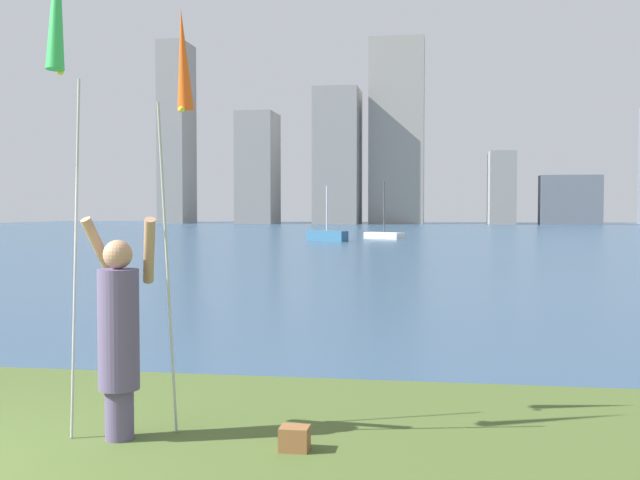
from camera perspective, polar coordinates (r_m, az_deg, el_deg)
name	(u,v)px	position (r m, az deg, el deg)	size (l,w,h in m)	color
ground	(380,238)	(56.35, 4.46, 0.13)	(120.00, 138.00, 0.12)	#475B28
person	(119,330)	(7.26, -14.55, -6.43)	(0.74, 0.54, 2.01)	#594C72
kite_flag_left	(58,7)	(7.39, -18.71, 15.88)	(0.16, 0.54, 4.63)	#B2B2B7
kite_flag_right	(182,74)	(7.58, -10.08, 11.91)	(0.16, 0.83, 3.95)	#B2B2B7
bag	(295,438)	(6.90, -1.88, -14.36)	(0.25, 0.21, 0.21)	brown
sailboat_2	(384,235)	(54.37, 4.72, 0.38)	(2.93, 2.40, 3.98)	white
sailboat_3	(327,235)	(50.07, 0.51, 0.35)	(2.97, 2.35, 3.57)	#2D6084
skyline_tower_0	(177,134)	(115.79, -10.47, 7.69)	(3.85, 6.58, 26.04)	gray
skyline_tower_1	(258,168)	(110.39, -4.59, 5.27)	(5.16, 6.85, 15.58)	gray
skyline_tower_2	(338,157)	(107.93, 1.31, 6.13)	(6.07, 7.32, 18.54)	gray
skyline_tower_3	(397,131)	(108.53, 5.65, 7.94)	(7.49, 3.81, 25.49)	gray
skyline_tower_4	(501,188)	(107.63, 13.18, 3.73)	(3.44, 6.77, 9.71)	gray
skyline_tower_5	(570,200)	(107.59, 17.89, 2.82)	(7.86, 3.28, 6.49)	slate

